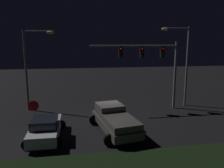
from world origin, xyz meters
name	(u,v)px	position (x,y,z in m)	size (l,w,h in m)	color
ground_plane	(108,120)	(0.00, 0.00, 0.00)	(80.00, 80.00, 0.00)	black
pickup_truck	(114,118)	(0.08, -2.38, 1.00)	(3.48, 5.66, 1.80)	#514C47
car_sedan	(45,128)	(-4.67, -2.82, 0.74)	(2.51, 4.42, 1.51)	silver
traffic_signal_gantry	(151,59)	(4.47, 2.49, 4.90)	(8.32, 0.56, 6.50)	slate
street_lamp_left	(32,60)	(-6.54, 4.08, 4.84)	(2.85, 0.44, 7.57)	slate
street_lamp_right	(182,57)	(7.86, 3.24, 5.04)	(2.95, 0.44, 7.92)	slate
stop_sign	(34,110)	(-5.67, -1.11, 1.56)	(0.76, 0.08, 2.23)	slate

